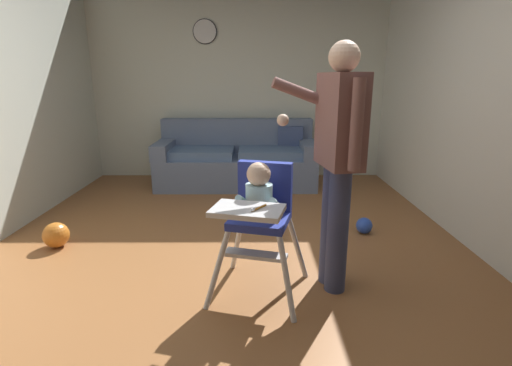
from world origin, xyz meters
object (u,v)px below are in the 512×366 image
wall_clock (205,32)px  high_chair (260,206)px  couch (237,160)px  toy_ball (364,226)px  adult_standing (338,157)px  toy_ball_second (56,235)px

wall_clock → high_chair: bearing=-77.8°
couch → toy_ball: bearing=35.9°
toy_ball → adult_standing: bearing=-118.0°
high_chair → wall_clock: (-0.70, 3.21, 1.39)m
adult_standing → wall_clock: bearing=-78.5°
high_chair → toy_ball: high_chair is taller
adult_standing → toy_ball: size_ratio=10.78×
couch → wall_clock: bearing=-137.6°
couch → toy_ball: couch is taller
adult_standing → toy_ball: (0.49, 0.93, -0.84)m
adult_standing → wall_clock: 3.52m
adult_standing → toy_ball: bearing=-127.3°
adult_standing → wall_clock: (-1.20, 3.13, 1.09)m
adult_standing → high_chair: bearing=-0.0°
high_chair → wall_clock: bearing=-153.2°
toy_ball → toy_ball_second: (-2.72, -0.28, 0.03)m
toy_ball → couch: bearing=125.9°
high_chair → adult_standing: (0.50, 0.08, 0.30)m
couch → high_chair: bearing=5.4°
adult_standing → wall_clock: size_ratio=4.94×
couch → adult_standing: adult_standing is taller
couch → wall_clock: wall_clock is taller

